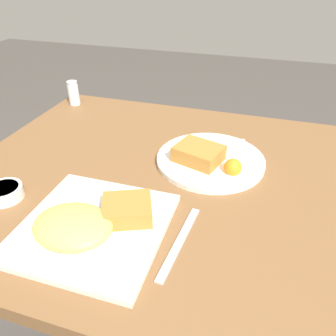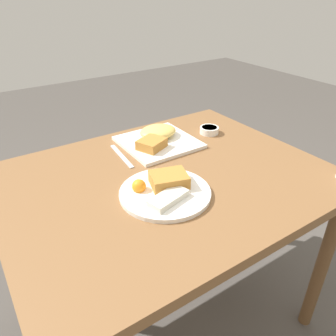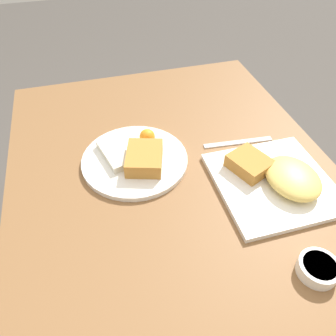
{
  "view_description": "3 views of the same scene",
  "coord_description": "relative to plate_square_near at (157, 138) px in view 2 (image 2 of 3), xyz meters",
  "views": [
    {
      "loc": [
        0.18,
        -0.64,
        1.19
      ],
      "look_at": [
        -0.01,
        -0.03,
        0.77
      ],
      "focal_mm": 35.0,
      "sensor_mm": 36.0,
      "label": 1
    },
    {
      "loc": [
        0.52,
        0.79,
        1.31
      ],
      "look_at": [
        -0.01,
        -0.0,
        0.75
      ],
      "focal_mm": 35.0,
      "sensor_mm": 36.0,
      "label": 2
    },
    {
      "loc": [
        -0.58,
        0.18,
        1.34
      ],
      "look_at": [
        -0.02,
        0.02,
        0.77
      ],
      "focal_mm": 35.0,
      "sensor_mm": 36.0,
      "label": 3
    }
  ],
  "objects": [
    {
      "name": "plate_square_near",
      "position": [
        0.0,
        0.0,
        0.0
      ],
      "size": [
        0.28,
        0.28,
        0.06
      ],
      "color": "white",
      "rests_on": "dining_table"
    },
    {
      "name": "ground_plane",
      "position": [
        0.11,
        0.23,
        -0.75
      ],
      "size": [
        8.0,
        8.0,
        0.0
      ],
      "primitive_type": "plane",
      "color": "#4C4742"
    },
    {
      "name": "plate_oval_far",
      "position": [
        0.17,
        0.32,
        -0.01
      ],
      "size": [
        0.28,
        0.28,
        0.05
      ],
      "color": "white",
      "rests_on": "dining_table"
    },
    {
      "name": "sauce_ramekin",
      "position": [
        -0.24,
        0.04,
        -0.01
      ],
      "size": [
        0.08,
        0.08,
        0.03
      ],
      "color": "white",
      "rests_on": "dining_table"
    },
    {
      "name": "dining_table",
      "position": [
        0.11,
        0.23,
        -0.1
      ],
      "size": [
        1.09,
        0.85,
        0.73
      ],
      "color": "brown",
      "rests_on": "ground_plane"
    },
    {
      "name": "butter_knife",
      "position": [
        0.17,
        0.02,
        -0.02
      ],
      "size": [
        0.03,
        0.2,
        0.0
      ],
      "rotation": [
        0.0,
        0.0,
        1.48
      ],
      "color": "silver",
      "rests_on": "dining_table"
    }
  ]
}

